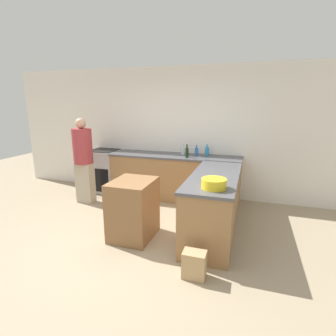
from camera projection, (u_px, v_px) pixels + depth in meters
name	position (u px, v px, depth m)	size (l,w,h in m)	color
ground_plane	(133.00, 247.00, 3.68)	(14.00, 14.00, 0.00)	tan
wall_back	(179.00, 133.00, 5.57)	(8.00, 0.06, 2.70)	white
counter_back	(175.00, 177.00, 5.45)	(2.68, 0.68, 0.93)	olive
counter_peninsula	(214.00, 204.00, 3.99)	(0.69, 1.91, 0.93)	olive
range_oven	(105.00, 170.00, 5.96)	(0.63, 0.62, 0.94)	#ADADB2
island_table	(133.00, 209.00, 3.87)	(0.58, 0.70, 0.87)	brown
mixing_bowl	(214.00, 184.00, 3.24)	(0.31, 0.31, 0.13)	yellow
wine_bottle_dark	(187.00, 152.00, 5.08)	(0.06, 0.06, 0.26)	black
dish_soap_bottle	(207.00, 151.00, 5.29)	(0.08, 0.08, 0.22)	#338CBF
water_bottle_blue	(196.00, 151.00, 5.32)	(0.07, 0.07, 0.20)	#386BB7
vinegar_bottle_clear	(183.00, 150.00, 5.38)	(0.08, 0.08, 0.22)	silver
person_by_range	(83.00, 158.00, 5.14)	(0.37, 0.37, 1.69)	#ADA38E
paper_bag	(194.00, 265.00, 3.00)	(0.27, 0.19, 0.32)	tan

